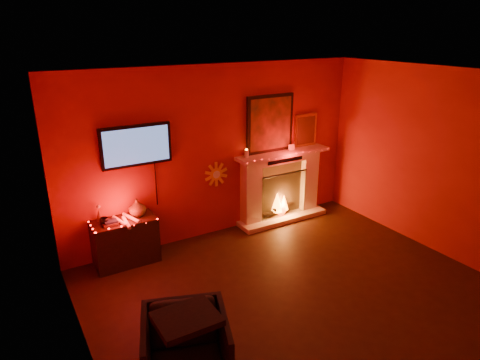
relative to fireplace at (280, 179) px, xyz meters
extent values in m
plane|color=black|center=(-1.14, -2.39, -0.72)|extent=(5.00, 5.00, 0.00)
plane|color=silver|center=(-1.14, -2.39, 1.98)|extent=(5.00, 5.00, 0.00)
plane|color=#A81E1B|center=(-1.14, 0.11, 0.63)|extent=(5.00, 0.00, 5.00)
plane|color=#A81E1B|center=(-3.64, -2.39, 0.63)|extent=(0.00, 5.00, 5.00)
plane|color=#A81E1B|center=(1.36, -2.39, 0.63)|extent=(0.00, 5.00, 5.00)
cube|color=beige|center=(0.01, -0.09, -0.68)|extent=(1.65, 0.40, 0.08)
cube|color=beige|center=(-0.59, 0.00, -0.17)|extent=(0.30, 0.22, 0.95)
cube|color=beige|center=(0.61, 0.00, -0.17)|extent=(0.30, 0.22, 0.95)
cube|color=beige|center=(0.01, 0.00, 0.38)|extent=(1.50, 0.22, 0.14)
cube|color=beige|center=(0.01, -0.06, 0.48)|extent=(1.72, 0.34, 0.06)
cube|color=#927355|center=(0.01, 0.06, -0.17)|extent=(0.90, 0.10, 0.95)
cube|color=black|center=(0.01, -0.12, -0.25)|extent=(0.90, 0.02, 0.78)
cylinder|color=black|center=(-0.09, -0.03, -0.58)|extent=(0.55, 0.09, 0.09)
cylinder|color=black|center=(0.09, -0.01, -0.52)|extent=(0.51, 0.18, 0.08)
cone|color=orange|center=(-0.07, -0.03, -0.39)|extent=(0.20, 0.20, 0.34)
cone|color=orange|center=(0.08, -0.02, -0.43)|extent=(0.16, 0.16, 0.26)
sphere|color=#FF3F07|center=(0.01, -0.03, -0.56)|extent=(0.18, 0.18, 0.18)
cube|color=black|center=(-0.19, 0.08, 0.98)|extent=(0.88, 0.05, 0.95)
cube|color=#D14A1B|center=(-0.19, 0.05, 0.98)|extent=(0.78, 0.01, 0.85)
cube|color=gold|center=(0.56, 0.08, 0.79)|extent=(0.46, 0.04, 0.56)
cube|color=#9B6423|center=(0.56, 0.06, 0.79)|extent=(0.38, 0.01, 0.48)
cylinder|color=beige|center=(-0.69, -0.01, 0.57)|extent=(0.07, 0.07, 0.12)
cube|color=white|center=(0.19, -0.03, 0.56)|extent=(0.12, 0.01, 0.10)
cube|color=black|center=(-2.44, 0.07, 0.93)|extent=(1.00, 0.06, 0.58)
cube|color=#4267AA|center=(-2.44, 0.03, 0.93)|extent=(0.92, 0.01, 0.50)
cylinder|color=black|center=(-2.19, 0.08, 0.31)|extent=(0.02, 0.02, 0.66)
cylinder|color=#F7AB32|center=(-1.19, 0.09, 0.28)|extent=(0.20, 0.03, 0.20)
cylinder|color=white|center=(-1.19, 0.08, 0.28)|extent=(0.13, 0.01, 0.13)
cube|color=black|center=(-2.77, -0.13, -0.39)|extent=(0.88, 0.44, 0.67)
imported|color=brown|center=(-2.55, -0.08, 0.07)|extent=(0.24, 0.24, 0.25)
imported|color=black|center=(-3.03, -0.13, -0.01)|extent=(0.12, 0.12, 0.09)
cylinder|color=white|center=(-2.83, -0.19, -0.03)|extent=(0.12, 0.38, 0.05)
cylinder|color=white|center=(-2.77, -0.28, -0.03)|extent=(0.07, 0.38, 0.05)
cylinder|color=white|center=(-2.67, -0.17, -0.03)|extent=(0.16, 0.38, 0.05)
cube|color=#5D281A|center=(-2.96, -0.19, -0.04)|extent=(0.20, 0.14, 0.03)
cube|color=#20334A|center=(-2.95, -0.18, -0.01)|extent=(0.17, 0.12, 0.02)
imported|color=black|center=(-2.93, -2.60, -0.36)|extent=(1.00, 1.02, 0.73)
camera|label=1|loc=(-4.12, -5.60, 2.48)|focal=32.00mm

